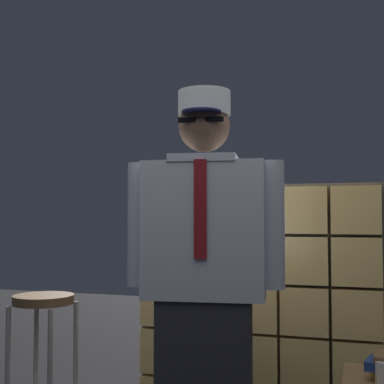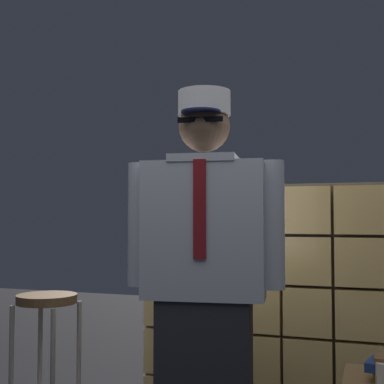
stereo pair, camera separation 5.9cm
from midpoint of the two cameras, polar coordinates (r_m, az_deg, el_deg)
The scene contains 3 objects.
glass_block_wall at distance 3.27m, azimuth 6.20°, elevation -12.19°, with size 1.47×0.10×1.47m.
standing_person at distance 2.49m, azimuth 0.65°, elevation -9.54°, with size 0.74×0.35×1.84m.
bar_stool at distance 3.24m, azimuth -16.09°, elevation -14.17°, with size 0.34×0.34×0.82m.
Camera 1 is at (0.63, -1.95, 1.25)m, focal length 50.16 mm.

